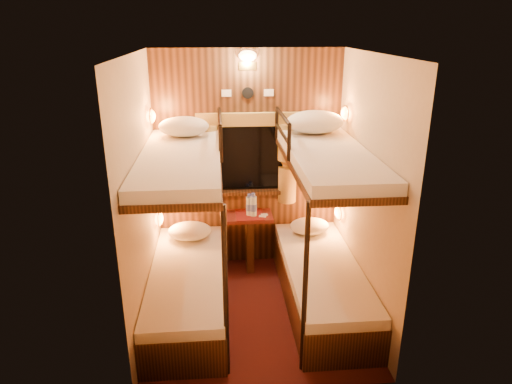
{
  "coord_description": "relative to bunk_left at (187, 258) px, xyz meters",
  "views": [
    {
      "loc": [
        -0.32,
        -3.76,
        2.62
      ],
      "look_at": [
        0.01,
        0.15,
        1.17
      ],
      "focal_mm": 32.0,
      "sensor_mm": 36.0,
      "label": 1
    }
  ],
  "objects": [
    {
      "name": "bunk_right",
      "position": [
        1.3,
        0.0,
        0.0
      ],
      "size": [
        0.72,
        1.9,
        1.82
      ],
      "color": "black",
      "rests_on": "floor"
    },
    {
      "name": "wall_front",
      "position": [
        0.65,
        -1.12,
        0.64
      ],
      "size": [
        2.4,
        0.0,
        2.4
      ],
      "primitive_type": "plane",
      "rotation": [
        -1.57,
        0.0,
        0.0
      ],
      "color": "#C6B293",
      "rests_on": "floor"
    },
    {
      "name": "bottle_left",
      "position": [
        0.65,
        0.77,
        0.2
      ],
      "size": [
        0.07,
        0.07,
        0.25
      ],
      "rotation": [
        0.0,
        0.0,
        -0.05
      ],
      "color": "#99BFE5",
      "rests_on": "table"
    },
    {
      "name": "wall_right",
      "position": [
        1.65,
        -0.07,
        0.64
      ],
      "size": [
        0.0,
        2.4,
        2.4
      ],
      "primitive_type": "plane",
      "rotation": [
        1.57,
        0.0,
        -1.57
      ],
      "color": "#C6B293",
      "rests_on": "floor"
    },
    {
      "name": "floor",
      "position": [
        0.65,
        -0.07,
        -0.56
      ],
      "size": [
        2.1,
        2.1,
        0.0
      ],
      "primitive_type": "plane",
      "color": "#3C1110",
      "rests_on": "ground"
    },
    {
      "name": "ceiling",
      "position": [
        0.65,
        -0.07,
        1.84
      ],
      "size": [
        2.1,
        2.1,
        0.0
      ],
      "primitive_type": "plane",
      "rotation": [
        3.14,
        0.0,
        0.0
      ],
      "color": "silver",
      "rests_on": "wall_back"
    },
    {
      "name": "pillow_lower_left",
      "position": [
        -0.0,
        0.63,
        -0.01
      ],
      "size": [
        0.46,
        0.33,
        0.18
      ],
      "primitive_type": "ellipsoid",
      "color": "white",
      "rests_on": "bunk_left"
    },
    {
      "name": "wall_left",
      "position": [
        -0.35,
        -0.07,
        0.64
      ],
      "size": [
        0.0,
        2.4,
        2.4
      ],
      "primitive_type": "plane",
      "rotation": [
        1.57,
        0.0,
        1.57
      ],
      "color": "#C6B293",
      "rests_on": "floor"
    },
    {
      "name": "pillow_lower_right",
      "position": [
        1.3,
        0.66,
        -0.02
      ],
      "size": [
        0.43,
        0.31,
        0.17
      ],
      "primitive_type": "ellipsoid",
      "color": "white",
      "rests_on": "bunk_right"
    },
    {
      "name": "back_panel",
      "position": [
        0.65,
        0.97,
        0.64
      ],
      "size": [
        2.0,
        0.03,
        2.4
      ],
      "primitive_type": "cube",
      "color": "black",
      "rests_on": "floor"
    },
    {
      "name": "reading_lamps",
      "position": [
        0.65,
        0.63,
        0.68
      ],
      "size": [
        2.0,
        0.2,
        1.25
      ],
      "color": "orange",
      "rests_on": "wall_left"
    },
    {
      "name": "pillow_upper_right",
      "position": [
        1.3,
        0.62,
        1.14
      ],
      "size": [
        0.58,
        0.41,
        0.23
      ],
      "primitive_type": "ellipsoid",
      "color": "white",
      "rests_on": "bunk_right"
    },
    {
      "name": "sachet_b",
      "position": [
        0.81,
        0.76,
        0.09
      ],
      "size": [
        0.08,
        0.06,
        0.01
      ],
      "primitive_type": "cube",
      "rotation": [
        0.0,
        0.0,
        0.09
      ],
      "color": "silver",
      "rests_on": "table"
    },
    {
      "name": "bunk_left",
      "position": [
        0.0,
        0.0,
        0.0
      ],
      "size": [
        0.72,
        1.9,
        1.82
      ],
      "color": "black",
      "rests_on": "floor"
    },
    {
      "name": "wall_back",
      "position": [
        0.65,
        0.98,
        0.64
      ],
      "size": [
        2.4,
        0.0,
        2.4
      ],
      "primitive_type": "plane",
      "rotation": [
        1.57,
        0.0,
        0.0
      ],
      "color": "#C6B293",
      "rests_on": "floor"
    },
    {
      "name": "pillow_upper_left",
      "position": [
        -0.0,
        0.6,
        1.12
      ],
      "size": [
        0.49,
        0.35,
        0.19
      ],
      "primitive_type": "ellipsoid",
      "color": "white",
      "rests_on": "bunk_left"
    },
    {
      "name": "table",
      "position": [
        0.65,
        0.78,
        -0.14
      ],
      "size": [
        0.5,
        0.34,
        0.66
      ],
      "color": "#4F1C12",
      "rests_on": "floor"
    },
    {
      "name": "back_fixtures",
      "position": [
        0.65,
        0.93,
        1.69
      ],
      "size": [
        0.54,
        0.09,
        0.48
      ],
      "color": "black",
      "rests_on": "back_panel"
    },
    {
      "name": "window",
      "position": [
        0.65,
        0.94,
        0.62
      ],
      "size": [
        1.0,
        0.12,
        0.79
      ],
      "color": "black",
      "rests_on": "back_panel"
    },
    {
      "name": "curtains",
      "position": [
        0.65,
        0.9,
        0.71
      ],
      "size": [
        1.1,
        0.22,
        1.0
      ],
      "color": "olive",
      "rests_on": "back_panel"
    },
    {
      "name": "sachet_a",
      "position": [
        0.79,
        0.72,
        0.09
      ],
      "size": [
        0.09,
        0.07,
        0.01
      ],
      "primitive_type": "cube",
      "rotation": [
        0.0,
        0.0,
        -0.19
      ],
      "color": "silver",
      "rests_on": "table"
    },
    {
      "name": "bottle_right",
      "position": [
        0.69,
        0.74,
        0.21
      ],
      "size": [
        0.08,
        0.08,
        0.26
      ],
      "rotation": [
        0.0,
        0.0,
        0.38
      ],
      "color": "#99BFE5",
      "rests_on": "table"
    }
  ]
}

